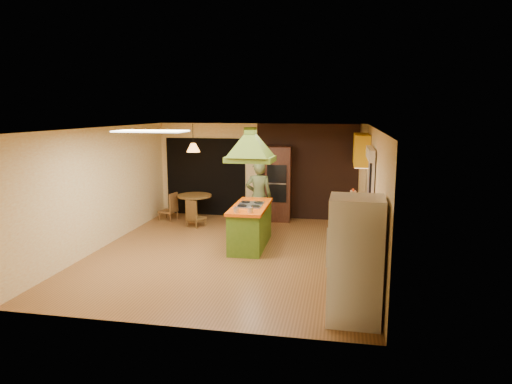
% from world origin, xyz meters
% --- Properties ---
extents(ground, '(6.50, 6.50, 0.00)m').
position_xyz_m(ground, '(0.00, 0.00, 0.00)').
color(ground, '#915D2F').
rests_on(ground, ground).
extents(room_walls, '(5.50, 6.50, 6.50)m').
position_xyz_m(room_walls, '(0.00, 0.00, 1.25)').
color(room_walls, '#FBE9B4').
rests_on(room_walls, ground).
extents(ceiling_plane, '(6.50, 6.50, 0.00)m').
position_xyz_m(ceiling_plane, '(0.00, 0.00, 2.50)').
color(ceiling_plane, silver).
rests_on(ceiling_plane, room_walls).
extents(brick_panel, '(2.64, 0.03, 2.50)m').
position_xyz_m(brick_panel, '(1.25, 3.23, 1.25)').
color(brick_panel, '#381E14').
rests_on(brick_panel, ground).
extents(nook_opening, '(2.20, 0.03, 2.10)m').
position_xyz_m(nook_opening, '(-1.50, 3.23, 1.05)').
color(nook_opening, black).
rests_on(nook_opening, ground).
extents(right_counter, '(0.62, 3.05, 0.92)m').
position_xyz_m(right_counter, '(2.45, 0.60, 0.46)').
color(right_counter, olive).
rests_on(right_counter, ground).
extents(upper_cabinets, '(0.34, 1.40, 0.70)m').
position_xyz_m(upper_cabinets, '(2.57, 2.20, 1.95)').
color(upper_cabinets, yellow).
rests_on(upper_cabinets, room_walls).
extents(window_right, '(0.12, 1.35, 1.06)m').
position_xyz_m(window_right, '(2.70, 0.40, 1.77)').
color(window_right, black).
rests_on(window_right, room_walls).
extents(fluor_panel, '(1.20, 0.60, 0.03)m').
position_xyz_m(fluor_panel, '(-1.10, -1.20, 2.48)').
color(fluor_panel, white).
rests_on(fluor_panel, ceiling_plane).
extents(kitchen_island, '(0.74, 1.78, 0.90)m').
position_xyz_m(kitchen_island, '(0.29, 0.54, 0.45)').
color(kitchen_island, '#4F751D').
rests_on(kitchen_island, ground).
extents(range_hood, '(0.99, 0.73, 0.79)m').
position_xyz_m(range_hood, '(0.29, 0.54, 2.25)').
color(range_hood, '#516A1A').
rests_on(range_hood, ceiling_plane).
extents(man, '(0.67, 0.50, 1.68)m').
position_xyz_m(man, '(0.24, 1.77, 0.84)').
color(man, '#454E29').
rests_on(man, ground).
extents(refrigerator, '(0.72, 0.68, 1.72)m').
position_xyz_m(refrigerator, '(2.36, -2.61, 0.86)').
color(refrigerator, white).
rests_on(refrigerator, ground).
extents(wall_oven, '(0.67, 0.64, 1.93)m').
position_xyz_m(wall_oven, '(0.54, 2.95, 0.96)').
color(wall_oven, '#4D2718').
rests_on(wall_oven, ground).
extents(dining_table, '(0.89, 0.89, 0.67)m').
position_xyz_m(dining_table, '(-1.61, 2.54, 0.47)').
color(dining_table, brown).
rests_on(dining_table, ground).
extents(chair_left, '(0.47, 0.47, 0.72)m').
position_xyz_m(chair_left, '(-2.31, 2.44, 0.36)').
color(chair_left, brown).
rests_on(chair_left, ground).
extents(chair_near, '(0.50, 0.50, 0.68)m').
position_xyz_m(chair_near, '(-1.36, 1.89, 0.34)').
color(chair_near, brown).
rests_on(chair_near, ground).
extents(pendant_lamp, '(0.35, 0.35, 0.22)m').
position_xyz_m(pendant_lamp, '(-1.61, 2.54, 1.90)').
color(pendant_lamp, '#FF9E3F').
rests_on(pendant_lamp, ceiling_plane).
extents(canister_large, '(0.16, 0.16, 0.20)m').
position_xyz_m(canister_large, '(2.40, 1.26, 1.02)').
color(canister_large, beige).
rests_on(canister_large, right_counter).
extents(canister_medium, '(0.16, 0.16, 0.18)m').
position_xyz_m(canister_medium, '(2.40, 1.52, 1.01)').
color(canister_medium, beige).
rests_on(canister_medium, right_counter).
extents(canister_small, '(0.13, 0.13, 0.17)m').
position_xyz_m(canister_small, '(2.40, 1.40, 1.01)').
color(canister_small, beige).
rests_on(canister_small, right_counter).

